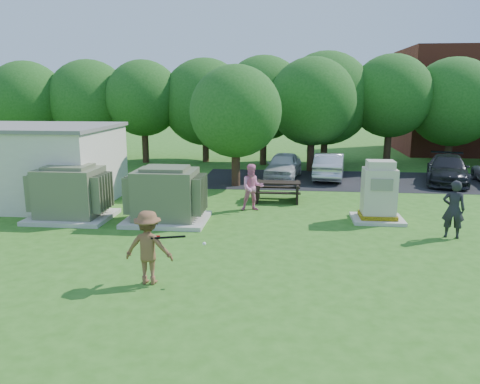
# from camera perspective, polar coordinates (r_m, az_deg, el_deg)

# --- Properties ---
(ground) EXTENTS (120.00, 120.00, 0.00)m
(ground) POSITION_cam_1_polar(r_m,az_deg,el_deg) (12.99, -1.86, -9.37)
(ground) COLOR #2D6619
(ground) RESTS_ON ground
(parking_strip) EXTENTS (20.00, 6.00, 0.01)m
(parking_strip) POSITION_cam_1_polar(r_m,az_deg,el_deg) (26.45, 17.49, 1.27)
(parking_strip) COLOR #232326
(parking_strip) RESTS_ON ground
(transformer_left) EXTENTS (3.00, 2.40, 2.07)m
(transformer_left) POSITION_cam_1_polar(r_m,az_deg,el_deg) (18.77, -19.97, -0.22)
(transformer_left) COLOR beige
(transformer_left) RESTS_ON ground
(transformer_right) EXTENTS (3.00, 2.40, 2.07)m
(transformer_right) POSITION_cam_1_polar(r_m,az_deg,el_deg) (17.48, -8.99, -0.51)
(transformer_right) COLOR beige
(transformer_right) RESTS_ON ground
(generator_cabinet) EXTENTS (1.87, 1.53, 2.28)m
(generator_cabinet) POSITION_cam_1_polar(r_m,az_deg,el_deg) (18.11, 16.55, -0.33)
(generator_cabinet) COLOR beige
(generator_cabinet) RESTS_ON ground
(picnic_table) EXTENTS (2.01, 1.50, 0.86)m
(picnic_table) POSITION_cam_1_polar(r_m,az_deg,el_deg) (20.71, 4.59, 0.37)
(picnic_table) COLOR black
(picnic_table) RESTS_ON ground
(batter) EXTENTS (1.24, 0.73, 1.89)m
(batter) POSITION_cam_1_polar(r_m,az_deg,el_deg) (12.01, -11.09, -6.64)
(batter) COLOR brown
(batter) RESTS_ON ground
(person_by_generator) EXTENTS (0.80, 0.63, 1.94)m
(person_by_generator) POSITION_cam_1_polar(r_m,az_deg,el_deg) (16.91, 24.59, -1.92)
(person_by_generator) COLOR black
(person_by_generator) RESTS_ON ground
(person_at_picnic) EXTENTS (1.06, 0.90, 1.91)m
(person_at_picnic) POSITION_cam_1_polar(r_m,az_deg,el_deg) (18.93, 1.52, 0.56)
(person_at_picnic) COLOR pink
(person_at_picnic) RESTS_ON ground
(car_white) EXTENTS (2.29, 4.38, 1.42)m
(car_white) POSITION_cam_1_polar(r_m,az_deg,el_deg) (26.17, 5.32, 3.24)
(car_white) COLOR silver
(car_white) RESTS_ON ground
(car_silver_a) EXTENTS (2.09, 4.54, 1.44)m
(car_silver_a) POSITION_cam_1_polar(r_m,az_deg,el_deg) (26.33, 10.82, 3.15)
(car_silver_a) COLOR #B5B5BA
(car_silver_a) RESTS_ON ground
(car_dark) EXTENTS (3.27, 5.33, 1.44)m
(car_dark) POSITION_cam_1_polar(r_m,az_deg,el_deg) (27.01, 23.97, 2.53)
(car_dark) COLOR black
(car_dark) RESTS_ON ground
(batting_equipment) EXTENTS (1.35, 0.39, 0.28)m
(batting_equipment) POSITION_cam_1_polar(r_m,az_deg,el_deg) (11.77, -8.32, -5.61)
(batting_equipment) COLOR black
(batting_equipment) RESTS_ON ground
(tree_row) EXTENTS (41.30, 13.30, 7.30)m
(tree_row) POSITION_cam_1_polar(r_m,az_deg,el_deg) (30.47, 6.23, 10.99)
(tree_row) COLOR #47301E
(tree_row) RESTS_ON ground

